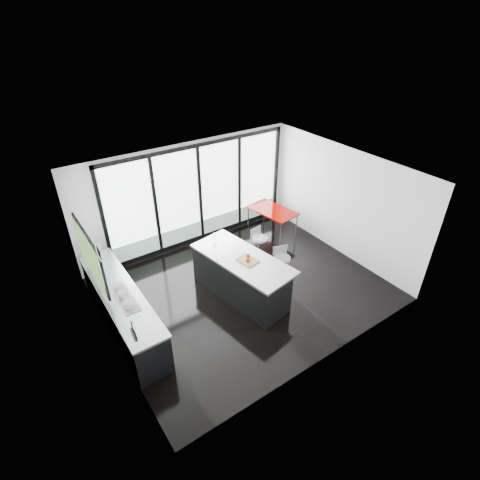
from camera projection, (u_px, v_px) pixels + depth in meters
floor at (244, 289)px, 8.71m from camera, size 6.00×5.00×0.00m
ceiling at (245, 176)px, 7.20m from camera, size 6.00×5.00×0.00m
wall_back at (199, 198)px, 9.87m from camera, size 6.00×0.09×2.80m
wall_front at (330, 304)px, 6.22m from camera, size 6.00×0.00×2.80m
wall_left at (98, 274)px, 6.63m from camera, size 0.26×5.00×2.80m
wall_right at (342, 202)px, 9.39m from camera, size 0.00×5.00×2.80m
counter_cabinets at (123, 309)px, 7.46m from camera, size 0.69×3.24×1.36m
island at (240, 277)px, 8.28m from camera, size 1.39×2.53×1.27m
bar_stool_near at (281, 270)px, 8.74m from camera, size 0.56×0.56×0.71m
bar_stool_far at (259, 249)px, 9.47m from camera, size 0.50×0.50×0.70m
red_table at (272, 221)px, 10.66m from camera, size 0.97×1.45×0.72m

